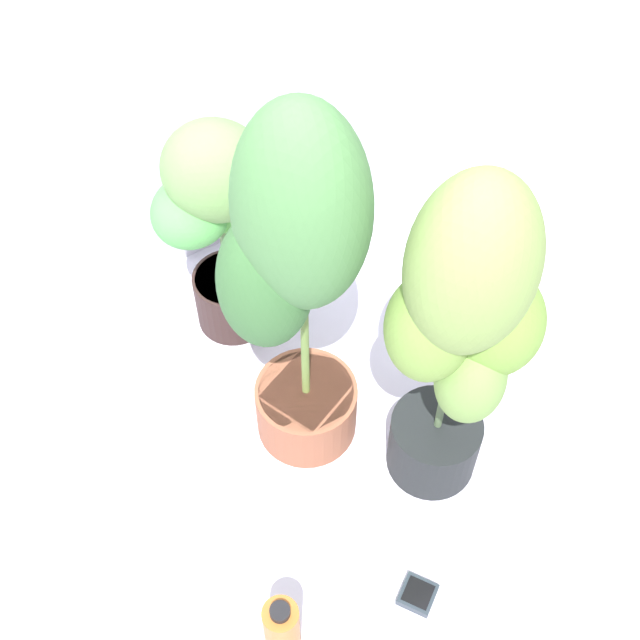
{
  "coord_description": "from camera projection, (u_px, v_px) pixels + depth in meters",
  "views": [
    {
      "loc": [
        -0.53,
        -0.89,
        2.02
      ],
      "look_at": [
        0.12,
        0.19,
        0.36
      ],
      "focal_mm": 47.98,
      "sensor_mm": 36.0,
      "label": 1
    }
  ],
  "objects": [
    {
      "name": "potted_plant_center",
      "position": [
        295.0,
        272.0,
        1.8
      ],
      "size": [
        0.37,
        0.36,
        1.08
      ],
      "color": "brown",
      "rests_on": "ground"
    },
    {
      "name": "nutrient_bottle",
      "position": [
        282.0,
        630.0,
        1.87
      ],
      "size": [
        0.08,
        0.08,
        0.24
      ],
      "color": "#B66226",
      "rests_on": "ground"
    },
    {
      "name": "hygrometer_box",
      "position": [
        418.0,
        595.0,
        2.02
      ],
      "size": [
        0.11,
        0.11,
        0.03
      ],
      "rotation": [
        0.0,
        0.0,
        0.59
      ],
      "color": "#263038",
      "rests_on": "ground"
    },
    {
      "name": "potted_plant_front_right",
      "position": [
        463.0,
        326.0,
        1.77
      ],
      "size": [
        0.4,
        0.37,
        1.01
      ],
      "color": "black",
      "rests_on": "ground"
    },
    {
      "name": "potted_plant_back_center",
      "position": [
        219.0,
        215.0,
        2.2
      ],
      "size": [
        0.39,
        0.36,
        0.72
      ],
      "color": "#301F1D",
      "rests_on": "ground"
    },
    {
      "name": "ground_plane",
      "position": [
        316.0,
        471.0,
        2.23
      ],
      "size": [
        8.0,
        8.0,
        0.0
      ],
      "primitive_type": "plane",
      "color": "silver",
      "rests_on": "ground"
    }
  ]
}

